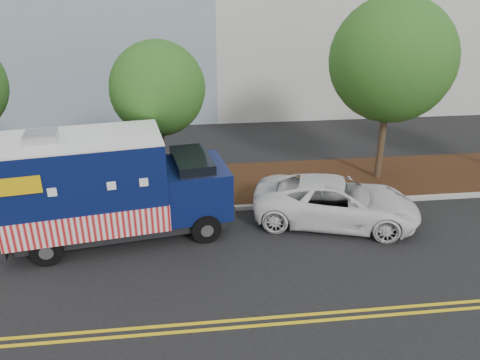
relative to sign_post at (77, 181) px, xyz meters
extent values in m
plane|color=black|center=(3.63, -1.86, -1.20)|extent=(120.00, 120.00, 0.00)
cube|color=#9E9E99|center=(3.63, -0.46, -1.12)|extent=(120.00, 0.18, 0.15)
cube|color=black|center=(3.63, 1.64, -1.12)|extent=(120.00, 4.00, 0.15)
cube|color=gold|center=(3.63, -6.31, -1.19)|extent=(120.00, 0.10, 0.01)
cube|color=gold|center=(3.63, -6.56, -1.19)|extent=(120.00, 0.10, 0.01)
cylinder|color=#38281C|center=(2.91, 1.38, 0.40)|extent=(0.26, 0.26, 3.21)
sphere|color=#234D15|center=(2.91, 1.38, 2.86)|extent=(3.40, 3.40, 3.40)
cylinder|color=#38281C|center=(11.55, 1.50, 0.66)|extent=(0.26, 0.26, 3.71)
sphere|color=#234D15|center=(11.55, 1.50, 3.67)|extent=(4.65, 4.65, 4.65)
cube|color=#473828|center=(0.00, 0.00, 0.00)|extent=(0.06, 0.06, 2.40)
cube|color=black|center=(1.71, -1.75, -0.73)|extent=(6.53, 3.08, 0.31)
cube|color=#091341|center=(0.72, -1.91, 0.82)|extent=(5.05, 3.28, 2.69)
cube|color=#B30B10|center=(0.72, -1.91, -0.14)|extent=(5.10, 3.35, 0.84)
cube|color=white|center=(0.72, -1.91, 2.18)|extent=(5.05, 3.28, 0.07)
cube|color=#B7B7BA|center=(-0.28, -2.07, 2.33)|extent=(1.02, 1.02, 0.25)
cube|color=#091341|center=(4.04, -1.39, 0.20)|extent=(2.37, 2.69, 1.57)
cube|color=black|center=(3.98, -1.40, 0.95)|extent=(1.45, 2.33, 0.73)
cube|color=black|center=(5.05, -1.23, -0.33)|extent=(0.44, 2.23, 0.34)
cube|color=black|center=(-1.66, -2.29, -0.70)|extent=(0.59, 2.52, 0.31)
cube|color=#B7B7BA|center=(-1.63, -2.28, 0.87)|extent=(0.36, 2.00, 2.13)
cube|color=#B7B7BA|center=(0.84, -0.54, 0.87)|extent=(2.00, 0.36, 1.23)
cube|color=#DEAE0B|center=(-0.73, -3.49, 1.43)|extent=(1.33, 0.23, 0.50)
cube|color=#DEAE0B|center=(-1.15, -0.86, 1.43)|extent=(1.33, 0.23, 0.50)
cylinder|color=black|center=(4.32, -2.50, -0.73)|extent=(0.98, 0.46, 0.94)
cylinder|color=black|center=(3.97, -0.24, -0.73)|extent=(0.98, 0.46, 0.94)
cylinder|color=black|center=(-0.32, -3.23, -0.73)|extent=(0.98, 0.46, 0.94)
cylinder|color=black|center=(-0.68, -0.97, -0.73)|extent=(0.98, 0.46, 0.94)
imported|color=white|center=(8.75, -1.71, -0.44)|extent=(6.00, 4.01, 1.53)
camera|label=1|loc=(3.89, -15.35, 6.59)|focal=35.00mm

